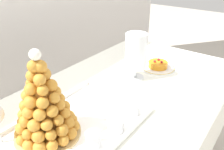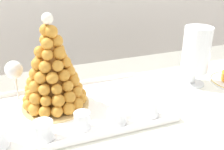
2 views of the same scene
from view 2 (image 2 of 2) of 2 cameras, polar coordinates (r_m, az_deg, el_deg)
name	(u,v)px [view 2 (image 2 of 2)]	position (r m, az deg, el deg)	size (l,w,h in m)	color
buffet_table	(140,120)	(1.12, 5.79, -9.35)	(1.65, 0.84, 0.77)	brown
serving_tray	(73,110)	(0.98, -8.20, -7.30)	(0.64, 0.38, 0.02)	white
croquembouche	(53,72)	(0.96, -12.28, 0.58)	(0.24, 0.24, 0.34)	tan
dessert_cup_mid_left	(43,131)	(0.85, -14.13, -11.26)	(0.06, 0.06, 0.06)	silver
dessert_cup_centre	(82,121)	(0.87, -6.23, -9.50)	(0.05, 0.05, 0.06)	silver
dessert_cup_mid_right	(117,117)	(0.89, 0.99, -8.84)	(0.06, 0.06, 0.05)	silver
dessert_cup_right	(152,109)	(0.94, 8.25, -6.94)	(0.05, 0.05, 0.06)	silver
macaron_goblet	(196,51)	(1.16, 17.19, 4.81)	(0.11, 0.11, 0.25)	white
wine_glass	(14,71)	(1.05, -19.74, 0.70)	(0.07, 0.07, 0.16)	silver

